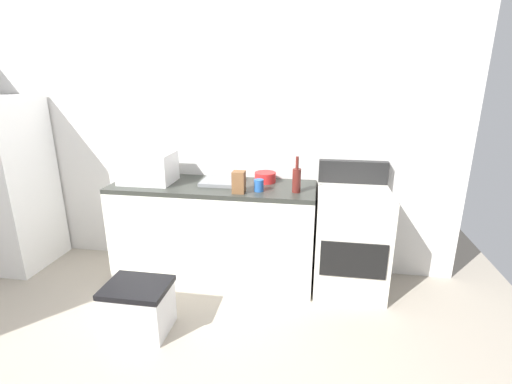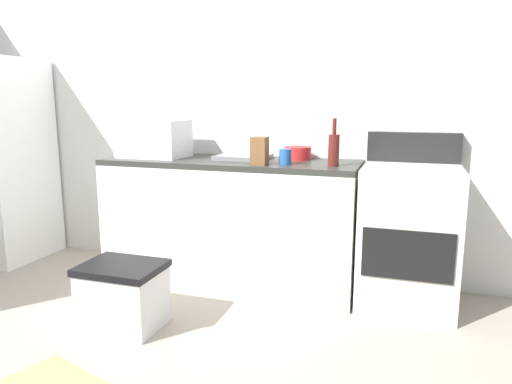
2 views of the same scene
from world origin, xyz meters
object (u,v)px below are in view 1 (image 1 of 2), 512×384
Objects in this scene: wine_bottle at (297,179)px; knife_block at (239,182)px; refrigerator at (5,184)px; storage_bin at (139,307)px; stove_oven at (351,239)px; microwave at (148,167)px; mixing_bowl at (265,177)px; coffee_mug at (259,185)px.

wine_bottle is 0.47m from knife_block.
refrigerator is 3.57× the size of storage_bin.
refrigerator is 2.34m from knife_block.
knife_block is at bearing -3.50° from refrigerator.
microwave is at bearing -179.41° from stove_oven.
mixing_bowl is (2.50, 0.21, 0.12)m from refrigerator.
coffee_mug is at bearing 23.24° from knife_block.
coffee_mug is 0.28m from mixing_bowl.
microwave is 0.89m from knife_block.
wine_bottle is 1.56m from storage_bin.
stove_oven is at bearing -11.07° from mixing_bowl.
knife_block is 0.39× the size of storage_bin.
wine_bottle reaches higher than mixing_bowl.
wine_bottle is at bearing -41.59° from mixing_bowl.
stove_oven is 5.79× the size of mixing_bowl.
coffee_mug is (-0.79, -0.13, 0.48)m from stove_oven.
microwave is 1.05m from mixing_bowl.
knife_block is at bearing -11.63° from microwave.
microwave is 1.00× the size of storage_bin.
microwave is (-1.81, -0.02, 0.57)m from stove_oven.
coffee_mug is at bearing -170.56° from stove_oven.
microwave is at bearing 173.73° from coffee_mug.
wine_bottle is (2.79, -0.05, 0.19)m from refrigerator.
wine_bottle is at bearing 10.71° from knife_block.
knife_block is at bearing -156.76° from coffee_mug.
refrigerator is 8.65× the size of mixing_bowl.
microwave is 1.03m from coffee_mug.
storage_bin is at bearing -151.05° from stove_oven.
knife_block is 1.21m from storage_bin.
stove_oven is at bearing 28.95° from storage_bin.
coffee_mug is at bearing -1.75° from refrigerator.
microwave is 1.33m from wine_bottle.
mixing_bowl is at bearing 168.93° from stove_oven.
stove_oven is 0.92m from mixing_bowl.
stove_oven reaches higher than coffee_mug.
mixing_bowl is (1.04, 0.17, -0.09)m from microwave.
coffee_mug is at bearing -6.27° from microwave.
coffee_mug reaches higher than storage_bin.
storage_bin is (-0.79, -1.02, -0.75)m from mixing_bowl.
mixing_bowl is (0.17, 0.35, -0.04)m from knife_block.
mixing_bowl is at bearing 64.11° from knife_block.
refrigerator reaches higher than mixing_bowl.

